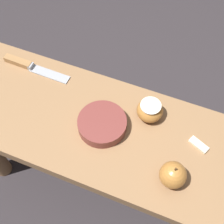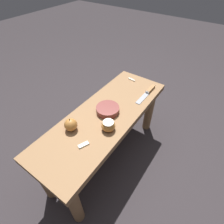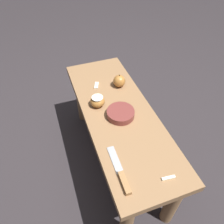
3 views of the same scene
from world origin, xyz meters
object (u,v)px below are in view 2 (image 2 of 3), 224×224
at_px(wooden_bench, 105,124).
at_px(knife, 148,92).
at_px(apple_whole, 71,125).
at_px(bowl, 108,110).
at_px(apple_cut, 108,126).

height_order(wooden_bench, knife, knife).
height_order(apple_whole, bowl, apple_whole).
relative_size(knife, apple_whole, 2.91).
height_order(apple_cut, bowl, apple_cut).
height_order(wooden_bench, apple_whole, apple_whole).
bearing_deg(knife, bowl, -18.48).
relative_size(apple_cut, bowl, 0.55).
bearing_deg(knife, apple_cut, -2.89).
bearing_deg(apple_cut, bowl, -143.92).
xyz_separation_m(wooden_bench, knife, (-0.35, 0.12, 0.10)).
xyz_separation_m(knife, apple_whole, (0.56, -0.20, 0.03)).
bearing_deg(apple_whole, knife, 160.20).
distance_m(wooden_bench, bowl, 0.12).
relative_size(wooden_bench, apple_cut, 12.85).
bearing_deg(bowl, wooden_bench, -8.31).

